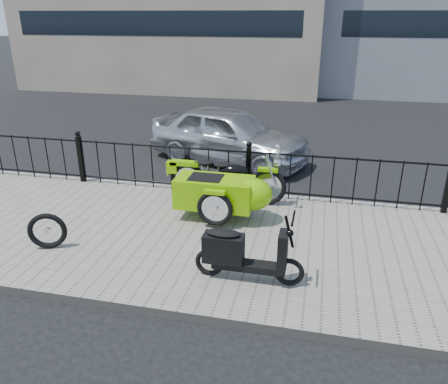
% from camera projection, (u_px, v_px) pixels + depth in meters
% --- Properties ---
extents(ground, '(120.00, 120.00, 0.00)m').
position_uv_depth(ground, '(234.00, 231.00, 7.31)').
color(ground, black).
rests_on(ground, ground).
extents(sidewalk, '(30.00, 3.80, 0.12)m').
position_uv_depth(sidewalk, '(228.00, 242.00, 6.84)').
color(sidewalk, gray).
rests_on(sidewalk, ground).
extents(curb, '(30.00, 0.10, 0.12)m').
position_uv_depth(curb, '(249.00, 195.00, 8.59)').
color(curb, gray).
rests_on(curb, ground).
extents(iron_fence, '(14.11, 0.11, 1.08)m').
position_uv_depth(iron_fence, '(249.00, 173.00, 8.26)').
color(iron_fence, black).
rests_on(iron_fence, sidewalk).
extents(motorcycle_sidecar, '(2.28, 1.48, 0.98)m').
position_uv_depth(motorcycle_sidecar, '(227.00, 190.00, 7.44)').
color(motorcycle_sidecar, black).
rests_on(motorcycle_sidecar, sidewalk).
extents(scooter, '(1.45, 0.42, 0.98)m').
position_uv_depth(scooter, '(241.00, 254.00, 5.64)').
color(scooter, black).
rests_on(scooter, sidewalk).
extents(spare_tire, '(0.56, 0.28, 0.57)m').
position_uv_depth(spare_tire, '(47.00, 231.00, 6.44)').
color(spare_tire, black).
rests_on(spare_tire, sidewalk).
extents(sedan_car, '(4.22, 2.70, 1.34)m').
position_uv_depth(sedan_car, '(229.00, 135.00, 10.50)').
color(sedan_car, silver).
rests_on(sedan_car, ground).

